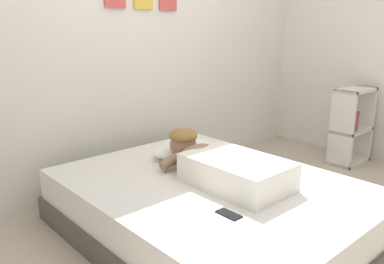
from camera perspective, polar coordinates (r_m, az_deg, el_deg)
name	(u,v)px	position (r m, az deg, el deg)	size (l,w,h in m)	color
ground_plane	(279,234)	(2.73, 12.49, -14.32)	(12.04, 12.04, 0.00)	tan
back_wall	(140,36)	(3.47, -7.57, 13.75)	(4.02, 0.12, 2.50)	silver
bed	(211,208)	(2.59, 2.79, -11.06)	(1.50, 1.96, 0.37)	#4C4742
pillow	(184,149)	(2.98, -1.22, -2.44)	(0.52, 0.32, 0.11)	white
person_lying	(220,164)	(2.51, 4.14, -4.68)	(0.43, 0.92, 0.27)	silver
coffee_cup	(182,152)	(2.96, -1.53, -2.96)	(0.12, 0.09, 0.07)	#D84C47
cell_phone	(229,214)	(2.10, 5.36, -11.81)	(0.07, 0.14, 0.01)	black
bookshelf	(351,126)	(4.16, 22.14, 0.82)	(0.45, 0.24, 0.75)	silver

